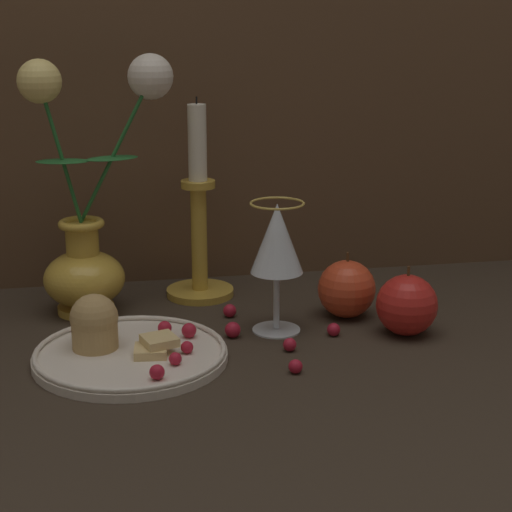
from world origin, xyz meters
TOP-DOWN VIEW (x-y plane):
  - ground_plane at (0.00, 0.00)m, footprint 2.40×2.40m
  - vase at (-0.15, 0.13)m, footprint 0.20×0.11m
  - plate_with_pastries at (-0.12, -0.05)m, footprint 0.23×0.23m
  - wine_glass at (0.08, 0.01)m, footprint 0.07×0.07m
  - candlestick at (0.00, 0.17)m, footprint 0.10×0.10m
  - apple_beside_vase at (0.18, 0.05)m, footprint 0.08×0.08m
  - apple_near_glass at (0.24, -0.03)m, footprint 0.08×0.08m
  - berry_near_plate at (0.02, -0.00)m, footprint 0.02×0.02m
  - berry_front_center at (0.07, -0.12)m, footprint 0.02×0.02m
  - berry_by_glass_stem at (0.03, 0.07)m, footprint 0.02×0.02m
  - berry_under_candlestick at (0.08, -0.06)m, footprint 0.02×0.02m
  - berry_far_right at (0.15, -0.02)m, footprint 0.02×0.02m

SIDE VIEW (x-z plane):
  - ground_plane at x=0.00m, z-range 0.00..0.00m
  - berry_front_center at x=0.07m, z-range 0.00..0.02m
  - berry_under_candlestick at x=0.08m, z-range 0.00..0.02m
  - berry_far_right at x=0.15m, z-range 0.00..0.02m
  - berry_by_glass_stem at x=0.03m, z-range 0.00..0.02m
  - berry_near_plate at x=0.02m, z-range 0.00..0.02m
  - plate_with_pastries at x=-0.12m, z-range -0.02..0.05m
  - apple_beside_vase at x=0.18m, z-range -0.01..0.08m
  - apple_near_glass at x=0.24m, z-range -0.01..0.08m
  - candlestick at x=0.00m, z-range -0.04..0.24m
  - wine_glass at x=0.08m, z-range 0.03..0.20m
  - vase at x=-0.15m, z-range -0.05..0.29m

